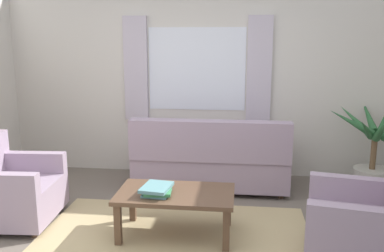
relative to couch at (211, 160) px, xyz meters
name	(u,v)px	position (x,y,z in m)	size (l,w,h in m)	color
ground_plane	(171,248)	(-0.24, -1.58, -0.37)	(6.24, 6.24, 0.00)	#6B6056
wall_back	(197,80)	(-0.24, 0.68, 0.93)	(5.32, 0.12, 2.60)	silver
window_with_curtains	(197,69)	(-0.24, 0.60, 1.08)	(1.98, 0.07, 1.40)	white
area_rug	(171,248)	(-0.24, -1.58, -0.36)	(2.58, 2.05, 0.01)	tan
couch	(211,160)	(0.00, 0.00, 0.00)	(1.90, 0.82, 0.92)	#998499
armchair_left	(9,189)	(-1.98, -1.20, -0.01)	(0.87, 0.89, 0.88)	#998499
armchair_right	(365,225)	(1.40, -1.65, -0.01)	(0.96, 0.98, 0.88)	#998499
coffee_table	(176,198)	(-0.24, -1.32, 0.01)	(1.10, 0.64, 0.44)	brown
book_stack_on_table	(157,190)	(-0.40, -1.39, 0.11)	(0.30, 0.35, 0.08)	#5B8E93
potted_plant	(373,155)	(1.98, 0.14, 0.10)	(1.09, 1.20, 1.18)	#B7B2A8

